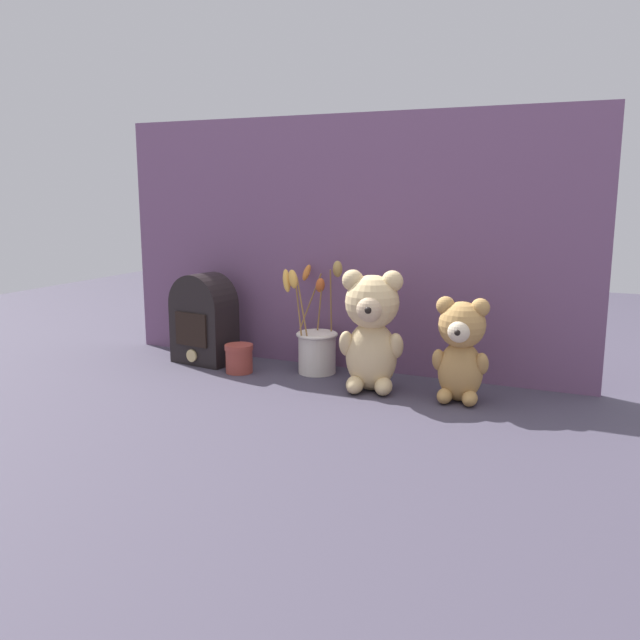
# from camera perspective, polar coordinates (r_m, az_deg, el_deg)

# --- Properties ---
(ground_plane) EXTENTS (4.00, 4.00, 0.00)m
(ground_plane) POSITION_cam_1_polar(r_m,az_deg,el_deg) (1.78, -0.27, -5.18)
(ground_plane) COLOR #3D3847
(backdrop_wall) EXTENTS (1.37, 0.02, 0.69)m
(backdrop_wall) POSITION_cam_1_polar(r_m,az_deg,el_deg) (1.87, 1.89, 6.39)
(backdrop_wall) COLOR #704C70
(backdrop_wall) RESTS_ON ground
(teddy_bear_large) EXTENTS (0.17, 0.15, 0.30)m
(teddy_bear_large) POSITION_cam_1_polar(r_m,az_deg,el_deg) (1.67, 4.36, -0.72)
(teddy_bear_large) COLOR #DBBC84
(teddy_bear_large) RESTS_ON ground
(teddy_bear_medium) EXTENTS (0.13, 0.13, 0.25)m
(teddy_bear_medium) POSITION_cam_1_polar(r_m,az_deg,el_deg) (1.62, 11.78, -2.31)
(teddy_bear_medium) COLOR tan
(teddy_bear_medium) RESTS_ON ground
(flower_vase) EXTENTS (0.16, 0.16, 0.31)m
(flower_vase) POSITION_cam_1_polar(r_m,az_deg,el_deg) (1.84, -0.31, -2.04)
(flower_vase) COLOR silver
(flower_vase) RESTS_ON ground
(vintage_radio) EXTENTS (0.19, 0.13, 0.26)m
(vintage_radio) POSITION_cam_1_polar(r_m,az_deg,el_deg) (1.97, -9.76, 0.11)
(vintage_radio) COLOR black
(vintage_radio) RESTS_ON ground
(decorative_tin_tall) EXTENTS (0.08, 0.08, 0.08)m
(decorative_tin_tall) POSITION_cam_1_polar(r_m,az_deg,el_deg) (1.87, -6.83, -3.22)
(decorative_tin_tall) COLOR #993D33
(decorative_tin_tall) RESTS_ON ground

